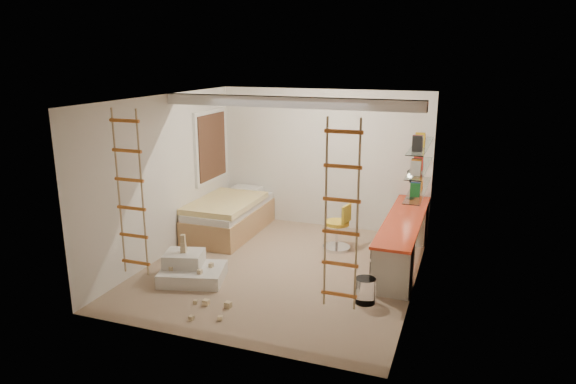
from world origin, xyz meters
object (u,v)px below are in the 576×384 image
at_px(desk, 403,239).
at_px(play_platform, 190,270).
at_px(bed, 230,216).
at_px(swivel_chair, 338,233).

relative_size(desk, play_platform, 2.67).
height_order(desk, bed, desk).
height_order(bed, swivel_chair, swivel_chair).
bearing_deg(swivel_chair, bed, 176.29).
bearing_deg(desk, swivel_chair, 168.34).
bearing_deg(play_platform, bed, 100.19).
bearing_deg(desk, play_platform, -149.06).
xyz_separation_m(swivel_chair, play_platform, (-1.72, -1.92, -0.14)).
bearing_deg(bed, play_platform, -79.81).
xyz_separation_m(desk, bed, (-3.20, 0.36, -0.07)).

